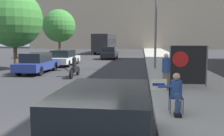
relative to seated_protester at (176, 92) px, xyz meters
The scene contains 13 objects.
sidewalk_curb 13.21m from the seated_protester, 83.21° to the left, with size 4.34×90.00×0.15m, color #A8A399.
seated_protester is the anchor object (origin of this frame).
jogger_on_sidewalk 3.51m from the seated_protester, 89.52° to the left, with size 0.34×0.34×1.60m.
protest_banner 4.69m from the seated_protester, 75.93° to the left, with size 1.75×0.06×1.92m.
traffic_light_pole 11.98m from the seated_protester, 93.90° to the left, with size 2.44×2.21×6.45m.
parked_car_curbside 3.71m from the seated_protester, 116.38° to the right, with size 1.74×4.47×1.52m.
car_on_road_nearest 12.49m from the seated_protester, 132.09° to the left, with size 1.70×4.35×1.43m.
car_on_road_midblock 16.60m from the seated_protester, 119.23° to the left, with size 1.89×4.65×1.41m.
car_on_road_distant 23.22m from the seated_protester, 102.29° to the left, with size 1.71×4.24×1.49m.
city_bus_on_road 36.67m from the seated_protester, 101.72° to the left, with size 2.57×12.42×3.23m.
motorcycle_on_road 9.35m from the seated_protester, 124.06° to the left, with size 0.28×2.16×1.29m.
street_tree_near_curb 15.60m from the seated_protester, 134.95° to the left, with size 4.36×4.36×6.12m.
street_tree_midblock 26.27m from the seated_protester, 116.18° to the left, with size 4.12×4.12×6.16m.
Camera 1 is at (1.89, -5.59, 2.35)m, focal length 40.00 mm.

